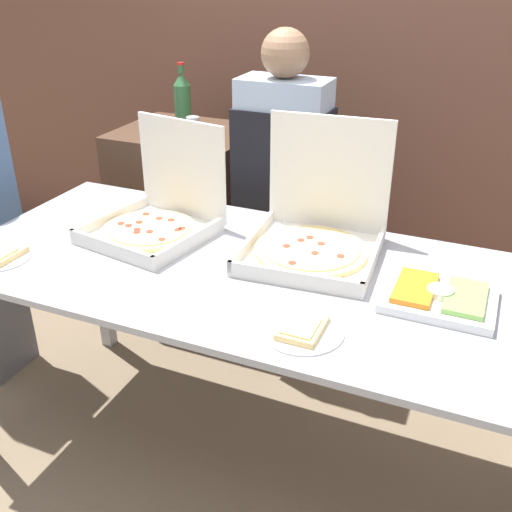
{
  "coord_description": "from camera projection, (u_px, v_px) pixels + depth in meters",
  "views": [
    {
      "loc": [
        0.74,
        -1.72,
        1.93
      ],
      "look_at": [
        0.0,
        0.0,
        0.96
      ],
      "focal_mm": 42.0,
      "sensor_mm": 36.0,
      "label": 1
    }
  ],
  "objects": [
    {
      "name": "buffet_table",
      "position": [
        256.0,
        292.0,
        2.18
      ],
      "size": [
        2.23,
        0.99,
        0.91
      ],
      "color": "#A8AAB2",
      "rests_on": "ground_plane"
    },
    {
      "name": "paper_plate_front_right",
      "position": [
        0.0,
        256.0,
        2.19
      ],
      "size": [
        0.21,
        0.21,
        0.03
      ],
      "color": "white",
      "rests_on": "buffet_table"
    },
    {
      "name": "soda_bottle",
      "position": [
        183.0,
        101.0,
        3.1
      ],
      "size": [
        0.09,
        0.09,
        0.35
      ],
      "color": "#2D6638",
      "rests_on": "sideboard_podium"
    },
    {
      "name": "brick_wall_behind",
      "position": [
        378.0,
        57.0,
        3.3
      ],
      "size": [
        10.0,
        0.06,
        2.8
      ],
      "color": "brown",
      "rests_on": "ground_plane"
    },
    {
      "name": "ground_plane",
      "position": [
        256.0,
        457.0,
        2.55
      ],
      "size": [
        16.0,
        16.0,
        0.0
      ],
      "primitive_type": "plane",
      "color": "#847056"
    },
    {
      "name": "soda_can_silver",
      "position": [
        193.0,
        129.0,
        2.95
      ],
      "size": [
        0.07,
        0.07,
        0.12
      ],
      "color": "silver",
      "rests_on": "sideboard_podium"
    },
    {
      "name": "paper_plate_front_left",
      "position": [
        302.0,
        329.0,
        1.77
      ],
      "size": [
        0.25,
        0.25,
        0.03
      ],
      "color": "white",
      "rests_on": "buffet_table"
    },
    {
      "name": "person_server_vest",
      "position": [
        282.0,
        190.0,
        2.81
      ],
      "size": [
        0.42,
        0.24,
        1.64
      ],
      "rotation": [
        0.0,
        0.0,
        3.14
      ],
      "color": "black",
      "rests_on": "ground_plane"
    },
    {
      "name": "pizza_box_far_right",
      "position": [
        316.0,
        231.0,
        2.22
      ],
      "size": [
        0.51,
        0.52,
        0.47
      ],
      "rotation": [
        0.0,
        0.0,
        0.07
      ],
      "color": "silver",
      "rests_on": "buffet_table"
    },
    {
      "name": "sideboard_podium",
      "position": [
        191.0,
        224.0,
        3.4
      ],
      "size": [
        0.71,
        0.59,
        1.07
      ],
      "color": "#4C3323",
      "rests_on": "ground_plane"
    },
    {
      "name": "pizza_box_near_right",
      "position": [
        157.0,
        215.0,
        2.37
      ],
      "size": [
        0.49,
        0.51,
        0.42
      ],
      "rotation": [
        0.0,
        0.0,
        -0.17
      ],
      "color": "silver",
      "rests_on": "buffet_table"
    },
    {
      "name": "veggie_tray",
      "position": [
        439.0,
        297.0,
        1.91
      ],
      "size": [
        0.35,
        0.28,
        0.05
      ],
      "color": "white",
      "rests_on": "buffet_table"
    }
  ]
}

